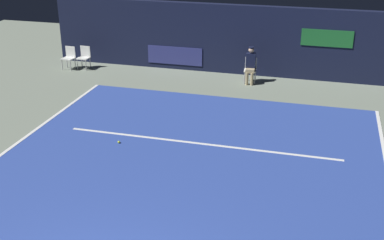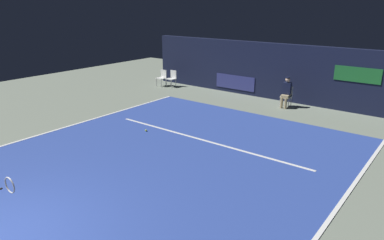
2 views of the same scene
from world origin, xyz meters
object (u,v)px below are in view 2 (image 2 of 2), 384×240
object	(u,v)px
line_judge_on_chair	(286,92)
tennis_ball	(146,130)
courtside_chair_near	(172,78)
courtside_chair_far	(162,77)

from	to	relation	value
line_judge_on_chair	tennis_ball	world-z (taller)	line_judge_on_chair
courtside_chair_near	tennis_ball	xyz separation A→B (m)	(4.00, -6.03, -0.46)
line_judge_on_chair	courtside_chair_far	bearing A→B (deg)	-178.70
courtside_chair_near	line_judge_on_chair	bearing A→B (deg)	-0.32
courtside_chair_near	tennis_ball	distance (m)	7.25
courtside_chair_far	line_judge_on_chair	bearing A→B (deg)	1.30
courtside_chair_near	courtside_chair_far	size ratio (longest dim) A/B	1.00
courtside_chair_far	tennis_ball	world-z (taller)	courtside_chair_far
courtside_chair_near	courtside_chair_far	distance (m)	0.58
courtside_chair_near	courtside_chair_far	world-z (taller)	same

